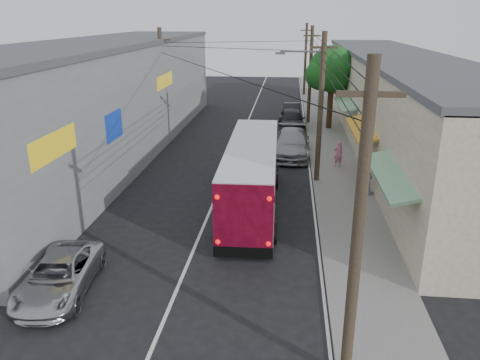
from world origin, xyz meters
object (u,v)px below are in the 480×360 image
at_px(jeepney, 60,275).
at_px(parked_car_mid, 292,119).
at_px(parked_car_far, 292,111).
at_px(pedestrian_far, 366,179).
at_px(coach_bus, 252,174).
at_px(pedestrian_near, 338,154).
at_px(parked_suv, 292,143).

xyz_separation_m(jeepney, parked_car_mid, (7.60, 24.59, 0.20)).
distance_m(parked_car_far, pedestrian_far, 19.00).
xyz_separation_m(coach_bus, pedestrian_near, (4.67, 6.53, -0.71)).
bearing_deg(pedestrian_far, parked_suv, -46.51).
distance_m(parked_suv, parked_car_far, 11.70).
distance_m(jeepney, parked_suv, 18.62).
bearing_deg(pedestrian_near, pedestrian_far, 84.99).
bearing_deg(parked_car_mid, pedestrian_far, -80.71).
relative_size(parked_suv, parked_car_mid, 1.20).
distance_m(jeepney, pedestrian_near, 17.94).
relative_size(parked_car_mid, parked_car_far, 1.15).
relative_size(jeepney, parked_car_mid, 0.93).
height_order(jeepney, pedestrian_far, pedestrian_far).
distance_m(parked_suv, parked_car_mid, 7.59).
relative_size(parked_suv, parked_car_far, 1.38).
bearing_deg(pedestrian_far, jeepney, 56.43).
height_order(parked_car_far, pedestrian_near, pedestrian_near).
height_order(parked_car_mid, parked_car_far, parked_car_mid).
bearing_deg(jeepney, parked_suv, 60.13).
height_order(pedestrian_near, pedestrian_far, pedestrian_near).
xyz_separation_m(parked_suv, parked_car_mid, (0.00, 7.59, -0.02)).
relative_size(coach_bus, pedestrian_near, 6.97).
distance_m(parked_car_mid, pedestrian_far, 15.00).
bearing_deg(jeepney, coach_bus, 49.00).
xyz_separation_m(jeepney, pedestrian_far, (11.37, 10.08, 0.27)).
xyz_separation_m(coach_bus, parked_car_far, (1.89, 20.61, -0.93)).
xyz_separation_m(coach_bus, pedestrian_far, (5.66, 1.99, -0.73)).
bearing_deg(coach_bus, parked_car_mid, 82.25).
relative_size(parked_suv, pedestrian_near, 3.66).
xyz_separation_m(jeepney, parked_car_far, (7.60, 28.70, 0.07)).
bearing_deg(coach_bus, pedestrian_near, 53.22).
height_order(parked_suv, pedestrian_near, pedestrian_near).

